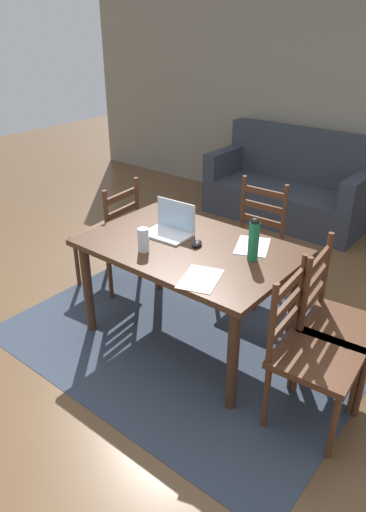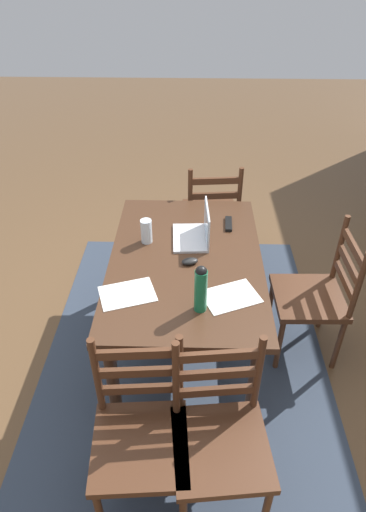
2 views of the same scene
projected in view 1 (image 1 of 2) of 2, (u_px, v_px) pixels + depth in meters
name	position (u px, v px, depth m)	size (l,w,h in m)	color
ground_plane	(188.00, 336.00, 3.44)	(14.00, 14.00, 0.00)	brown
area_rug	(188.00, 336.00, 3.44)	(2.47, 1.90, 0.01)	#333D4C
wall_back	(365.00, 98.00, 4.92)	(8.00, 0.12, 2.70)	gray
dining_table	(189.00, 258.00, 3.14)	(1.42, 0.93, 0.75)	#422819
chair_right_far	(336.00, 323.00, 2.79)	(0.49, 0.49, 0.95)	#4C2B19
chair_left_far	(110.00, 236.00, 3.92)	(0.48, 0.48, 0.95)	#4C2B19
chair_right_near	(310.00, 354.00, 2.54)	(0.47, 0.47, 0.95)	#4C2B19
chair_far_head	(251.00, 242.00, 3.81)	(0.45, 0.45, 0.95)	#4C2B19
couch	(289.00, 188.00, 5.34)	(1.80, 0.80, 1.00)	#2D333D
laptop	(171.00, 226.00, 3.24)	(0.33, 0.24, 0.23)	silver
water_bottle	(254.00, 239.00, 2.84)	(0.07, 0.07, 0.28)	#197247
drinking_glass	(143.00, 240.00, 2.98)	(0.07, 0.07, 0.16)	silver
computer_mouse	(197.00, 244.00, 3.08)	(0.06, 0.10, 0.03)	black
tv_remote	(172.00, 217.00, 3.50)	(0.04, 0.17, 0.02)	black
paper_stack_left	(200.00, 279.00, 2.69)	(0.21, 0.30, 0.00)	white
paper_stack_right	(252.00, 246.00, 3.08)	(0.21, 0.30, 0.00)	white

